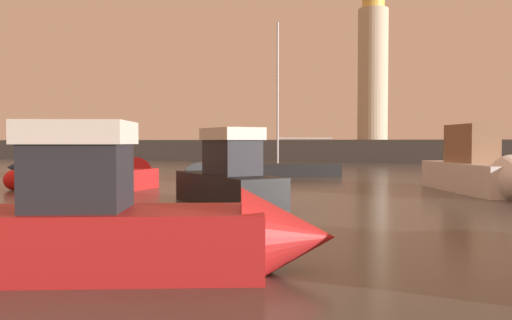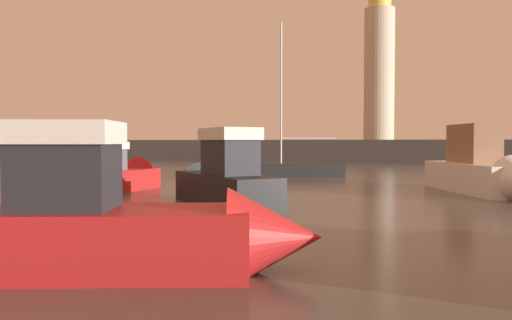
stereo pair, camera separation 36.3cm
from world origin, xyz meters
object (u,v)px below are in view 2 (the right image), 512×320
object	(u,v)px
motorboat_3	(218,179)
motorboat_6	(124,175)
sailboat_moored	(291,169)
mooring_buoy	(17,180)
motorboat_5	(141,226)
motorboat_0	(487,172)
motorboat_2	(63,165)
lighthouse	(379,64)

from	to	relation	value
motorboat_3	motorboat_6	size ratio (longest dim) A/B	0.92
sailboat_moored	mooring_buoy	size ratio (longest dim) A/B	10.70
mooring_buoy	motorboat_6	bearing A→B (deg)	18.74
motorboat_5	mooring_buoy	bearing A→B (deg)	139.29
motorboat_0	sailboat_moored	distance (m)	13.13
motorboat_2	motorboat_0	bearing A→B (deg)	-7.76
motorboat_2	sailboat_moored	distance (m)	13.94
motorboat_0	sailboat_moored	size ratio (longest dim) A/B	0.85
motorboat_3	mooring_buoy	bearing A→B (deg)	168.44
motorboat_2	motorboat_6	distance (m)	10.22
motorboat_3	motorboat_6	xyz separation A→B (m)	(-6.06, 3.69, -0.21)
motorboat_3	motorboat_5	distance (m)	9.30
sailboat_moored	mooring_buoy	bearing A→B (deg)	-126.53
motorboat_0	motorboat_6	size ratio (longest dim) A/B	1.28
motorboat_3	motorboat_0	bearing A→B (deg)	36.11
motorboat_2	motorboat_5	world-z (taller)	motorboat_5
motorboat_2	lighthouse	bearing A→B (deg)	62.46
sailboat_moored	motorboat_3	bearing A→B (deg)	-85.18
lighthouse	motorboat_2	world-z (taller)	lighthouse
lighthouse	motorboat_2	xyz separation A→B (m)	(-16.08, -30.84, -9.72)
lighthouse	motorboat_2	distance (m)	36.12
lighthouse	motorboat_6	bearing A→B (deg)	-102.04
motorboat_6	sailboat_moored	distance (m)	12.07
sailboat_moored	motorboat_2	bearing A→B (deg)	-159.13
lighthouse	motorboat_5	world-z (taller)	lighthouse
motorboat_3	sailboat_moored	world-z (taller)	sailboat_moored
lighthouse	motorboat_3	bearing A→B (deg)	-92.56
motorboat_2	motorboat_5	bearing A→B (deg)	-48.41
motorboat_5	mooring_buoy	distance (m)	17.10
lighthouse	mooring_buoy	bearing A→B (deg)	-107.84
sailboat_moored	motorboat_5	bearing A→B (deg)	-81.29
motorboat_2	motorboat_5	size ratio (longest dim) A/B	1.17
motorboat_3	sailboat_moored	bearing A→B (deg)	94.82
motorboat_2	mooring_buoy	bearing A→B (deg)	-64.11
motorboat_5	mooring_buoy	size ratio (longest dim) A/B	6.95
motorboat_6	mooring_buoy	world-z (taller)	motorboat_6
motorboat_6	mooring_buoy	xyz separation A→B (m)	(-4.50, -1.53, -0.20)
motorboat_5	motorboat_6	world-z (taller)	motorboat_5
motorboat_2	motorboat_3	xyz separation A→B (m)	(14.27, -9.78, 0.12)
motorboat_0	mooring_buoy	world-z (taller)	motorboat_0
motorboat_0	motorboat_2	world-z (taller)	motorboat_0
lighthouse	sailboat_moored	size ratio (longest dim) A/B	1.81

